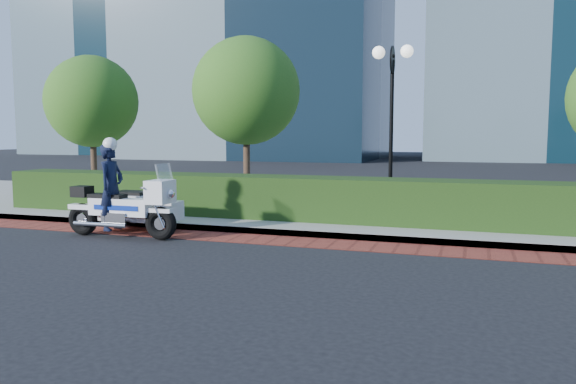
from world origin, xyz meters
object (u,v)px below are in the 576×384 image
(lamppost, at_px, (392,102))
(tree_b, at_px, (246,91))
(police_motorcycle, at_px, (126,201))
(tree_a, at_px, (92,102))

(lamppost, bearing_deg, tree_b, 163.89)
(tree_b, relative_size, police_motorcycle, 1.89)
(tree_a, height_order, police_motorcycle, tree_a)
(lamppost, distance_m, tree_b, 4.71)
(tree_a, xyz_separation_m, tree_b, (5.50, 0.00, 0.21))
(tree_a, distance_m, tree_b, 5.50)
(tree_b, bearing_deg, police_motorcycle, -96.04)
(tree_a, relative_size, tree_b, 0.94)
(tree_b, bearing_deg, tree_a, 180.00)
(tree_a, distance_m, police_motorcycle, 7.70)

